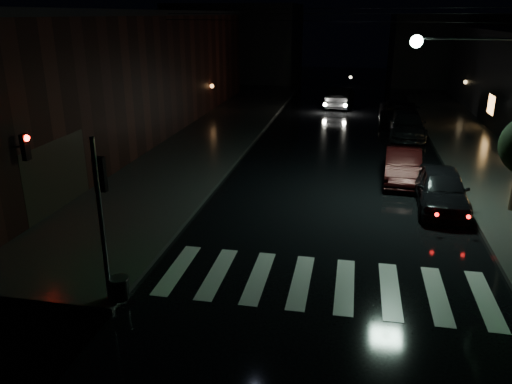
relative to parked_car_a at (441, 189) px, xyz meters
The scene contains 14 objects.
ground 9.98m from the parked_car_a, 134.47° to the right, with size 120.00×120.00×0.00m, color black.
sidewalk_left 13.83m from the parked_car_a, 150.03° to the left, with size 6.00×44.00×0.15m, color #282826.
sidewalk_right 7.57m from the parked_car_a, 66.28° to the left, with size 4.00×44.00×0.15m, color #282826.
building_left 21.13m from the parked_car_a, 154.86° to the left, with size 10.00×36.00×7.00m, color black.
building_far_left 41.65m from the parked_car_a, 114.12° to the left, with size 14.00×10.00×8.00m, color black.
building_far_right 38.65m from the parked_car_a, 79.49° to the left, with size 14.00×10.00×7.00m, color black.
crosswalk 7.74m from the parked_car_a, 121.02° to the right, with size 9.00×3.00×0.01m, color beige.
signal_pole_corner 12.52m from the parked_car_a, 136.79° to the right, with size 0.68×0.61×4.20m.
signal_red_facade 14.71m from the parked_car_a, 159.46° to the right, with size 0.54×0.28×0.85m.
parked_car_a is the anchor object (origin of this frame).
parked_car_b 3.32m from the parked_car_a, 110.56° to the left, with size 1.50×4.30×1.42m, color black.
parked_car_c 11.93m from the parked_car_a, 91.17° to the left, with size 2.06×5.08×1.47m, color black.
parked_car_d 15.58m from the parked_car_a, 91.83° to the left, with size 2.50×5.42×1.51m, color black.
oncoming_car 21.73m from the parked_car_a, 102.05° to the left, with size 1.71×4.92×1.62m, color black.
Camera 1 is at (3.53, -11.68, 7.00)m, focal length 35.00 mm.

